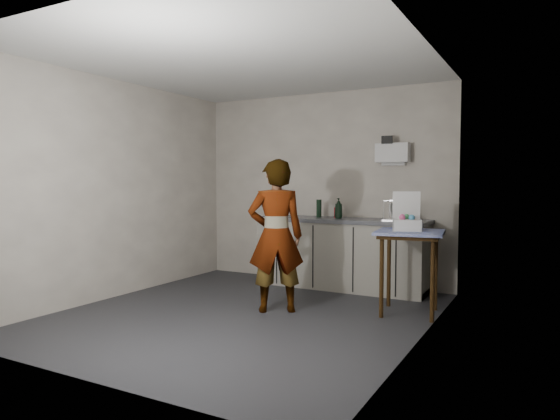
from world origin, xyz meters
The scene contains 15 objects.
ground centered at (0.00, 0.00, 0.00)m, with size 4.00×4.00×0.00m, color #2C2C31.
wall_back centered at (0.00, 1.99, 1.30)m, with size 3.60×0.02×2.60m, color #B7ADA0.
wall_right centered at (1.79, 0.00, 1.30)m, with size 0.02×4.00×2.60m, color #B7ADA0.
wall_left centered at (-1.79, 0.00, 1.30)m, with size 0.02×4.00×2.60m, color #B7ADA0.
ceiling centered at (0.00, 0.00, 2.60)m, with size 3.60×4.00×0.01m, color white.
kitchen_counter centered at (0.40, 1.70, 0.43)m, with size 2.24×0.62×0.91m.
wall_shelf centered at (1.00, 1.92, 1.75)m, with size 0.42×0.18×0.37m.
side_table centered at (1.50, 0.84, 0.76)m, with size 0.76×0.76×0.87m.
standing_man centered at (0.23, 0.26, 0.81)m, with size 0.59×0.39×1.62m, color #B2A593.
soap_bottle centered at (0.37, 1.67, 1.04)m, with size 0.10×0.10×0.26m, color black.
soda_can centered at (0.32, 1.74, 0.98)m, with size 0.07×0.07×0.14m, color red.
dark_bottle centered at (0.06, 1.74, 1.03)m, with size 0.07×0.07×0.24m, color black.
paper_towel centered at (-0.52, 1.65, 1.04)m, with size 0.15×0.15×0.27m.
dish_rack centered at (1.16, 1.67, 0.97)m, with size 0.36×0.27×0.25m.
bakery_box centered at (1.45, 0.88, 0.96)m, with size 0.36×0.37×0.41m.
Camera 1 is at (2.78, -4.33, 1.38)m, focal length 32.00 mm.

